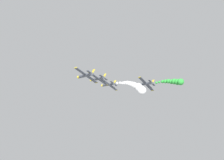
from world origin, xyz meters
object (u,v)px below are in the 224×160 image
airplane_left_inner (98,79)px  airplane_right_inner (145,84)px  airplane_left_outer (86,75)px  airplane_lead (109,84)px

airplane_left_inner → airplane_right_inner: 24.67m
airplane_left_inner → airplane_right_inner: size_ratio=1.00×
airplane_left_inner → airplane_right_inner: bearing=0.6°
airplane_right_inner → airplane_left_outer: (-35.50, -10.56, -0.15)m
airplane_right_inner → airplane_left_outer: 37.04m
airplane_left_outer → airplane_lead: bearing=42.7°
airplane_lead → airplane_left_outer: size_ratio=1.00×
airplane_left_inner → airplane_left_outer: size_ratio=1.00×
airplane_lead → airplane_right_inner: (12.90, -10.29, 0.15)m
airplane_left_inner → airplane_lead: bearing=41.9°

